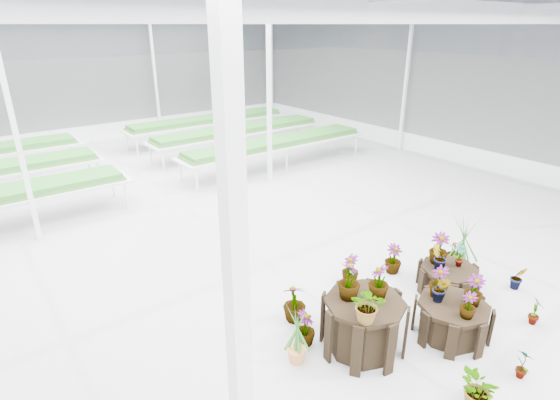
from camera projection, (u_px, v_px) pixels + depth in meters
ground_plane at (266, 273)px, 7.92m from camera, size 24.00×24.00×0.00m
greenhouse_shell at (264, 153)px, 7.08m from camera, size 18.00×24.00×4.50m
steel_frame at (264, 153)px, 7.08m from camera, size 18.00×24.00×4.50m
nursery_benches at (126, 160)px, 13.08m from camera, size 16.00×7.00×0.84m
plinth_tall at (363, 325)px, 5.96m from camera, size 1.31×1.31×0.77m
plinth_mid at (452, 320)px, 6.24m from camera, size 1.22×1.22×0.54m
plinth_low at (448, 279)px, 7.33m from camera, size 1.23×1.23×0.44m
nursery_plants at (406, 287)px, 6.52m from camera, size 4.44×3.25×1.31m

